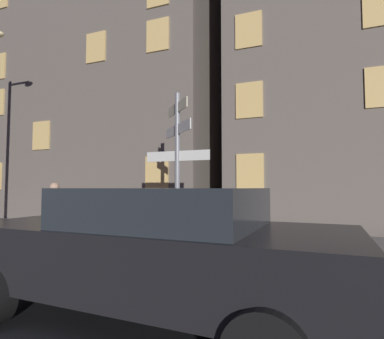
% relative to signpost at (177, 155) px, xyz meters
% --- Properties ---
extents(sidewalk_kerb, '(40.00, 3.49, 0.14)m').
position_rel_signpost_xyz_m(sidewalk_kerb, '(-0.49, 1.34, -2.20)').
color(sidewalk_kerb, gray).
rests_on(sidewalk_kerb, ground_plane).
extents(signpost, '(1.63, 1.15, 3.62)m').
position_rel_signpost_xyz_m(signpost, '(0.00, 0.00, 0.00)').
color(signpost, gray).
rests_on(signpost, sidewalk_kerb).
extents(car_near_left, '(4.63, 2.20, 1.48)m').
position_rel_signpost_xyz_m(car_near_left, '(1.30, -3.53, -1.48)').
color(car_near_left, black).
rests_on(car_near_left, ground_plane).
extents(cyclist, '(1.82, 0.37, 1.61)m').
position_rel_signpost_xyz_m(cyclist, '(-2.78, -1.05, -1.52)').
color(cyclist, black).
rests_on(cyclist, ground_plane).
extents(building_left_block, '(13.73, 8.08, 13.06)m').
position_rel_signpost_xyz_m(building_left_block, '(-7.65, 7.09, 4.26)').
color(building_left_block, '#6B6056').
rests_on(building_left_block, ground_plane).
extents(building_right_block, '(9.62, 8.50, 14.97)m').
position_rel_signpost_xyz_m(building_right_block, '(4.92, 7.69, 5.21)').
color(building_right_block, '#6B6056').
rests_on(building_right_block, ground_plane).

